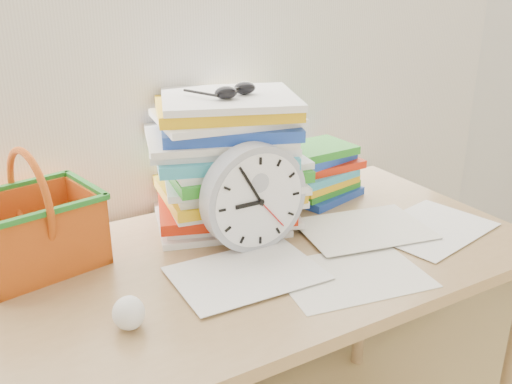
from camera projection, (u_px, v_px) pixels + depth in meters
desk at (243, 286)px, 1.34m from camera, size 1.40×0.70×0.75m
paper_stack at (227, 162)px, 1.44m from camera, size 0.43×0.38×0.33m
clock at (254, 197)px, 1.32m from camera, size 0.26×0.05×0.26m
sunglasses at (235, 90)px, 1.37m from camera, size 0.18×0.16×0.04m
book_stack at (315, 170)px, 1.65m from camera, size 0.29×0.24×0.16m
basket at (32, 211)px, 1.23m from camera, size 0.30×0.26×0.27m
crumpled_ball at (128, 313)px, 1.05m from camera, size 0.06×0.06×0.06m
scattered_papers at (243, 256)px, 1.31m from camera, size 1.26×0.42×0.02m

